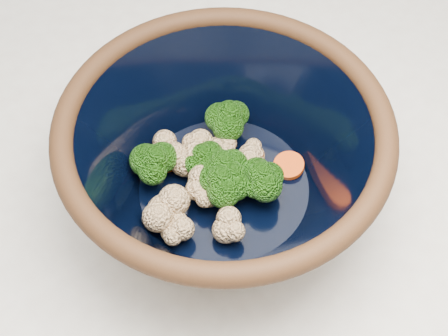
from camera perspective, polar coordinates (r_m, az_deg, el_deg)
mixing_bowl at (r=0.60m, az=0.00°, el=0.72°), size 0.32×0.32×0.14m
vegetable_pile at (r=0.62m, az=-1.07°, el=0.04°), size 0.17×0.14×0.05m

